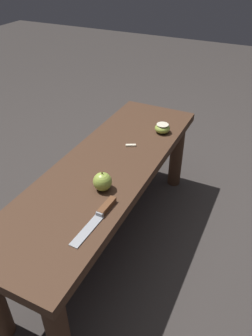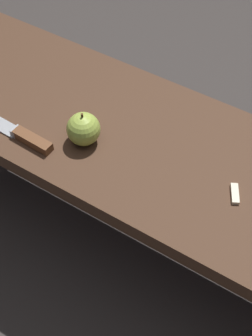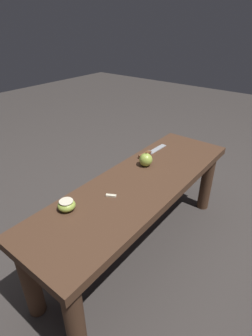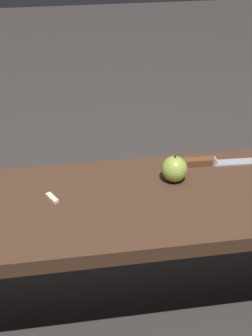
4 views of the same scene
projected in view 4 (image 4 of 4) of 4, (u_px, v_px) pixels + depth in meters
name	position (u px, v px, depth m)	size (l,w,h in m)	color
ground_plane	(124.00, 317.00, 1.43)	(8.00, 8.00, 0.00)	#383330
wooden_bench	(124.00, 226.00, 1.24)	(1.27, 0.39, 0.44)	#472D1E
knife	(211.00, 162.00, 1.33)	(0.25, 0.04, 0.02)	#9EA0A5
apple_whole	(174.00, 169.00, 1.25)	(0.07, 0.07, 0.08)	#9EB747
apple_slice_near_knife	(52.00, 198.00, 1.19)	(0.03, 0.05, 0.01)	beige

